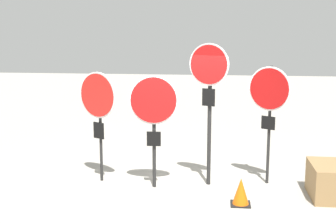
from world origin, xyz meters
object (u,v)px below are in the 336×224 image
stop_sign_3 (269,97)px  traffic_cone_0 (241,192)px  stop_sign_1 (154,108)px  storage_crate (331,181)px  stop_sign_2 (209,84)px  stop_sign_0 (98,102)px

stop_sign_3 → traffic_cone_0: stop_sign_3 is taller
traffic_cone_0 → stop_sign_1: bearing=157.0°
stop_sign_3 → traffic_cone_0: bearing=-84.9°
stop_sign_1 → storage_crate: 3.44m
stop_sign_1 → storage_crate: bearing=-4.6°
stop_sign_1 → stop_sign_2: size_ratio=0.79×
stop_sign_2 → stop_sign_3: 1.18m
stop_sign_0 → traffic_cone_0: 3.18m
stop_sign_1 → storage_crate: (3.21, -0.14, -1.23)m
stop_sign_0 → stop_sign_3: size_ratio=0.95×
stop_sign_2 → traffic_cone_0: 2.06m
stop_sign_2 → stop_sign_3: stop_sign_2 is taller
stop_sign_1 → storage_crate: size_ratio=2.16×
stop_sign_3 → stop_sign_0: bearing=-146.1°
stop_sign_0 → stop_sign_1: (1.12, -0.26, -0.06)m
stop_sign_3 → storage_crate: (1.08, -0.62, -1.40)m
stop_sign_0 → stop_sign_2: stop_sign_2 is taller
stop_sign_1 → traffic_cone_0: 2.17m
stop_sign_1 → stop_sign_2: bearing=13.1°
stop_sign_3 → storage_crate: 1.87m
stop_sign_2 → storage_crate: 2.79m
stop_sign_1 → stop_sign_2: 1.13m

